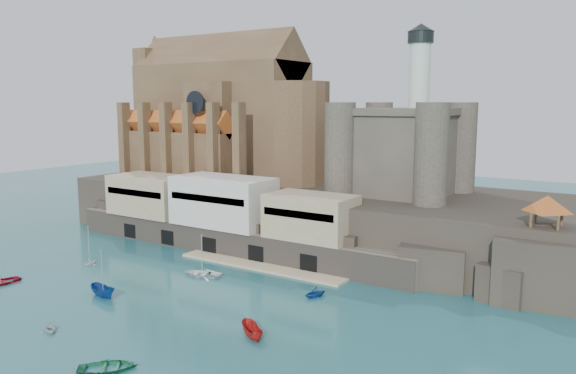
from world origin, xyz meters
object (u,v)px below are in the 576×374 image
(church, at_px, (226,121))
(pavilion, at_px, (547,206))
(boat_0, at_px, (1,284))
(boat_1, at_px, (50,331))
(castle_keep, at_px, (402,147))
(boat_2, at_px, (103,296))

(church, height_order, pavilion, church)
(boat_0, relative_size, boat_1, 1.99)
(castle_keep, height_order, boat_0, castle_keep)
(castle_keep, bearing_deg, boat_0, -128.97)
(pavilion, xyz_separation_m, boat_0, (-66.65, -35.26, -12.73))
(church, xyz_separation_m, boat_0, (-0.52, -51.11, -22.13))
(church, distance_m, boat_2, 53.98)
(boat_1, xyz_separation_m, boat_2, (-4.48, 11.03, 0.00))
(boat_2, bearing_deg, pavilion, -48.52)
(castle_keep, relative_size, boat_2, 5.76)
(church, relative_size, boat_1, 16.86)
(castle_keep, xyz_separation_m, boat_1, (-19.45, -56.72, -18.31))
(castle_keep, relative_size, boat_0, 5.29)
(boat_0, xyz_separation_m, boat_1, (21.27, -6.38, 0.00))
(church, xyz_separation_m, pavilion, (66.13, -15.85, -9.40))
(pavilion, bearing_deg, boat_0, -152.12)
(pavilion, relative_size, boat_0, 1.16)
(church, distance_m, pavilion, 68.65)
(boat_0, xyz_separation_m, boat_2, (16.79, 4.65, 0.00))
(boat_2, bearing_deg, church, 29.24)
(pavilion, relative_size, boat_1, 2.30)
(pavilion, distance_m, boat_0, 76.47)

